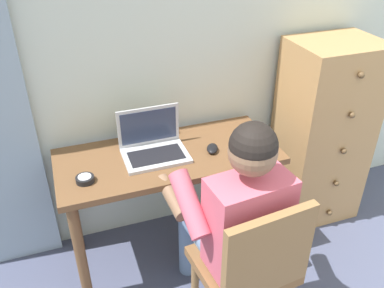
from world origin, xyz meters
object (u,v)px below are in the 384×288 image
desk_clock (85,179)px  laptop (153,145)px  chair (251,266)px  computer_mouse (212,148)px  coffee_mug (260,147)px  dresser (322,134)px  desk (169,172)px  person_seated (233,211)px

desk_clock → laptop: bearing=19.4°
chair → computer_mouse: chair is taller
coffee_mug → computer_mouse: bearing=153.2°
dresser → computer_mouse: (-0.81, -0.12, 0.13)m
laptop → desk: bearing=-23.9°
chair → dresser: bearing=40.3°
coffee_mug → laptop: bearing=159.5°
desk_clock → coffee_mug: coffee_mug is taller
computer_mouse → desk_clock: size_ratio=1.11×
dresser → person_seated: (-0.88, -0.55, 0.06)m
computer_mouse → dresser: bearing=32.9°
laptop → person_seated: bearing=-65.3°
computer_mouse → laptop: bearing=-170.8°
laptop → desk_clock: bearing=-160.6°
dresser → desk_clock: (-1.50, -0.17, 0.13)m
desk → coffee_mug: 0.52m
desk_clock → coffee_mug: bearing=-4.1°
chair → desk_clock: bearing=138.4°
chair → computer_mouse: size_ratio=8.60×
desk_clock → person_seated: bearing=-31.8°
person_seated → desk_clock: 0.73m
dresser → coffee_mug: dresser is taller
dresser → person_seated: size_ratio=1.02×
dresser → laptop: (-1.12, -0.03, 0.16)m
desk → laptop: 0.19m
desk → laptop: (-0.07, 0.03, 0.17)m
desk_clock → chair: bearing=-41.6°
person_seated → computer_mouse: size_ratio=11.78×
chair → computer_mouse: bearing=85.1°
person_seated → desk_clock: size_ratio=13.09×
desk → person_seated: 0.52m
desk → chair: (0.18, -0.67, -0.12)m
laptop → computer_mouse: size_ratio=3.41×
desk → chair: bearing=-74.8°
chair → person_seated: bearing=95.0°
chair → coffee_mug: size_ratio=7.17×
person_seated → coffee_mug: (0.30, 0.32, 0.10)m
dresser → chair: (-0.86, -0.73, -0.13)m
desk → dresser: size_ratio=0.99×
computer_mouse → desk_clock: computer_mouse is taller
person_seated → laptop: (-0.24, 0.52, 0.11)m
chair → coffee_mug: (0.28, 0.50, 0.29)m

